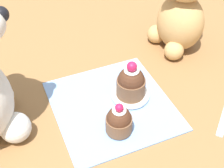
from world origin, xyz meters
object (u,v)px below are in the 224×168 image
(teddy_bear_tan, at_px, (182,7))
(cupcake_near_cream_bear, at_px, (119,121))
(cupcake_near_tan_bear, at_px, (131,83))
(saucer_plate, at_px, (130,95))

(teddy_bear_tan, relative_size, cupcake_near_cream_bear, 3.55)
(teddy_bear_tan, relative_size, cupcake_near_tan_bear, 2.86)
(teddy_bear_tan, bearing_deg, cupcake_near_tan_bear, -59.39)
(cupcake_near_cream_bear, height_order, saucer_plate, cupcake_near_cream_bear)
(teddy_bear_tan, height_order, saucer_plate, teddy_bear_tan)
(cupcake_near_tan_bear, bearing_deg, saucer_plate, -82.87)
(cupcake_near_cream_bear, relative_size, saucer_plate, 0.85)
(cupcake_near_cream_bear, xyz_separation_m, saucer_plate, (0.07, -0.05, -0.02))
(teddy_bear_tan, height_order, cupcake_near_tan_bear, teddy_bear_tan)
(cupcake_near_cream_bear, relative_size, cupcake_near_tan_bear, 0.81)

